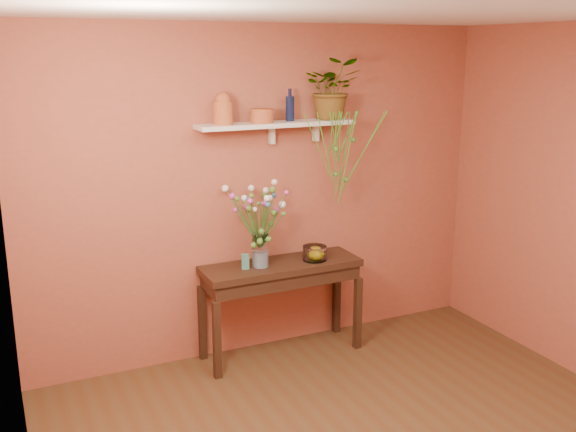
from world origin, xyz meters
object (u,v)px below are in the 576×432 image
object	(u,v)px
blue_bottle	(290,108)
spider_plant	(333,89)
terracotta_jug	(223,109)
bouquet	(259,208)
sideboard	(281,276)
glass_vase	(260,253)
glass_bowl	(315,254)

from	to	relation	value
blue_bottle	spider_plant	distance (m)	0.40
terracotta_jug	bouquet	xyz separation A→B (m)	(0.25, -0.08, -0.77)
sideboard	bouquet	bearing A→B (deg)	-177.48
terracotta_jug	glass_vase	xyz separation A→B (m)	(0.25, -0.09, -1.14)
sideboard	glass_bowl	bearing A→B (deg)	-9.59
spider_plant	glass_bowl	bearing A→B (deg)	-145.87
blue_bottle	glass_bowl	distance (m)	1.21
spider_plant	bouquet	xyz separation A→B (m)	(-0.70, -0.12, -0.90)
blue_bottle	bouquet	size ratio (longest dim) A/B	0.45
glass_vase	terracotta_jug	bearing A→B (deg)	161.26
sideboard	bouquet	distance (m)	0.63
terracotta_jug	bouquet	bearing A→B (deg)	-18.06
bouquet	blue_bottle	bearing A→B (deg)	21.61
blue_bottle	bouquet	world-z (taller)	blue_bottle
glass_vase	bouquet	size ratio (longest dim) A/B	0.48
sideboard	glass_vase	bearing A→B (deg)	-176.19
spider_plant	blue_bottle	bearing A→B (deg)	177.97
spider_plant	bouquet	bearing A→B (deg)	-170.63
spider_plant	glass_bowl	distance (m)	1.36
terracotta_jug	glass_bowl	bearing A→B (deg)	-9.49
terracotta_jug	blue_bottle	world-z (taller)	blue_bottle
blue_bottle	glass_vase	world-z (taller)	blue_bottle
blue_bottle	terracotta_jug	bearing A→B (deg)	-175.33
sideboard	terracotta_jug	bearing A→B (deg)	170.58
blue_bottle	bouquet	distance (m)	0.83
sideboard	glass_bowl	world-z (taller)	glass_bowl
sideboard	glass_vase	size ratio (longest dim) A/B	4.81
sideboard	glass_vase	distance (m)	0.30
terracotta_jug	spider_plant	distance (m)	0.97
glass_vase	bouquet	xyz separation A→B (m)	(-0.00, 0.00, 0.37)
spider_plant	glass_vase	distance (m)	1.45
blue_bottle	spider_plant	size ratio (longest dim) A/B	0.52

